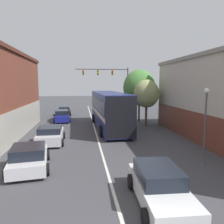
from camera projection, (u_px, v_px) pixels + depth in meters
lane_center_line at (95, 130)px, 21.94m from camera, size 0.14×47.77×0.01m
bus at (109, 108)px, 22.51m from camera, size 3.21×11.55×3.70m
hatchback_foreground at (159, 187)px, 8.39m from camera, size 2.10×4.34×1.41m
parked_car_left_near at (64, 111)px, 32.03m from camera, size 2.13×4.05×1.29m
parked_car_left_mid at (62, 116)px, 27.02m from camera, size 2.33×4.85×1.40m
parked_car_left_far at (50, 135)px, 17.01m from camera, size 2.19×3.90×1.32m
parked_car_left_distant at (29, 158)px, 11.78m from camera, size 2.50×4.05×1.31m
traffic_signal_gantry at (111, 79)px, 35.36m from camera, size 8.58×0.36×7.20m
street_lamp at (205, 123)px, 12.36m from camera, size 0.29×0.29×4.37m
street_tree_near at (147, 94)px, 23.53m from camera, size 2.75×2.48×5.05m
street_tree_far at (139, 88)px, 26.34m from camera, size 3.92×3.53×6.29m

